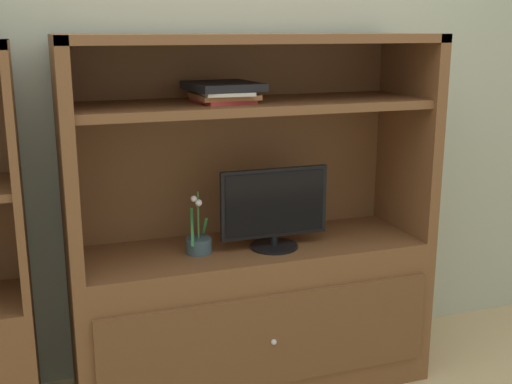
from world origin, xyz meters
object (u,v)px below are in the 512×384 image
at_px(tv_monitor, 274,208).
at_px(magazine_stack, 223,91).
at_px(media_console, 252,279).
at_px(potted_plant, 199,243).

distance_m(tv_monitor, magazine_stack, 0.53).
bearing_deg(media_console, magazine_stack, 179.22).
relative_size(tv_monitor, potted_plant, 1.78).
bearing_deg(potted_plant, tv_monitor, -7.41).
relative_size(media_console, tv_monitor, 3.30).
bearing_deg(potted_plant, magazine_stack, 12.74).
height_order(potted_plant, magazine_stack, magazine_stack).
bearing_deg(potted_plant, media_console, 6.08).
bearing_deg(tv_monitor, potted_plant, 172.59).
bearing_deg(media_console, tv_monitor, -40.99).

